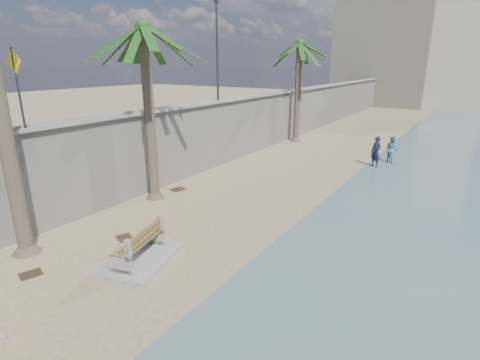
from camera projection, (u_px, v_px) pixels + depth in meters
The scene contains 14 objects.
ground_plane at pixel (102, 304), 9.05m from camera, with size 140.00×140.00×0.00m, color #99805E.
seawall at pixel (282, 117), 27.27m from camera, with size 0.45×70.00×3.50m, color gray.
wall_cap at pixel (282, 92), 26.73m from camera, with size 0.80×70.00×0.12m, color gray.
end_building at pixel (412, 51), 49.77m from camera, with size 18.00×12.00×14.00m, color #B7AA93.
bench_far at pixel (139, 247), 10.88m from camera, with size 2.29×2.83×1.03m.
palm_mid at pixel (143, 29), 14.10m from camera, with size 5.00×5.00×7.77m.
palm_back at pixel (300, 45), 25.59m from camera, with size 5.00×5.00×7.71m.
pedestrian_sign at pixel (16, 77), 11.27m from camera, with size 0.78×0.07×2.40m.
streetlight at pixel (217, 41), 19.31m from camera, with size 0.28×0.28×5.12m.
person_a at pixel (376, 150), 20.59m from camera, with size 0.71×0.48×1.97m, color #131735.
person_b at pixel (392, 148), 21.59m from camera, with size 0.84×0.65×1.73m, color teal.
debris_b at pixel (31, 274), 10.29m from camera, with size 0.55×0.44×0.03m, color #382616.
debris_c at pixel (178, 189), 17.15m from camera, with size 0.64×0.51×0.03m, color #382616.
debris_d at pixel (125, 238), 12.42m from camera, with size 0.56×0.45×0.03m, color #382616.
Camera 1 is at (6.98, -4.71, 5.58)m, focal length 28.00 mm.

